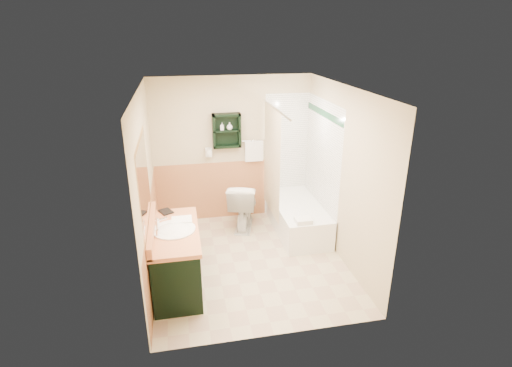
{
  "coord_description": "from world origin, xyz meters",
  "views": [
    {
      "loc": [
        -0.86,
        -4.79,
        3.08
      ],
      "look_at": [
        0.14,
        0.2,
        1.09
      ],
      "focal_mm": 28.0,
      "sensor_mm": 36.0,
      "label": 1
    }
  ],
  "objects_px": {
    "hair_dryer": "(209,152)",
    "vanity": "(176,259)",
    "wall_shelf": "(227,131)",
    "vanity_book": "(160,207)",
    "toilet": "(243,205)",
    "bathtub": "(297,218)",
    "soap_bottle_a": "(222,128)",
    "soap_bottle_b": "(230,127)"
  },
  "relations": [
    {
      "from": "wall_shelf",
      "to": "soap_bottle_b",
      "type": "distance_m",
      "value": 0.08
    },
    {
      "from": "wall_shelf",
      "to": "toilet",
      "type": "height_order",
      "value": "wall_shelf"
    },
    {
      "from": "toilet",
      "to": "soap_bottle_a",
      "type": "distance_m",
      "value": 1.28
    },
    {
      "from": "vanity_book",
      "to": "soap_bottle_b",
      "type": "height_order",
      "value": "soap_bottle_b"
    },
    {
      "from": "bathtub",
      "to": "vanity_book",
      "type": "bearing_deg",
      "value": -162.84
    },
    {
      "from": "hair_dryer",
      "to": "vanity_book",
      "type": "distance_m",
      "value": 1.57
    },
    {
      "from": "vanity",
      "to": "bathtub",
      "type": "distance_m",
      "value": 2.24
    },
    {
      "from": "vanity_book",
      "to": "bathtub",
      "type": "bearing_deg",
      "value": -9.68
    },
    {
      "from": "bathtub",
      "to": "soap_bottle_b",
      "type": "bearing_deg",
      "value": 145.76
    },
    {
      "from": "wall_shelf",
      "to": "toilet",
      "type": "distance_m",
      "value": 1.23
    },
    {
      "from": "soap_bottle_b",
      "to": "wall_shelf",
      "type": "bearing_deg",
      "value": 174.02
    },
    {
      "from": "hair_dryer",
      "to": "vanity",
      "type": "distance_m",
      "value": 2.09
    },
    {
      "from": "vanity",
      "to": "vanity_book",
      "type": "distance_m",
      "value": 0.72
    },
    {
      "from": "wall_shelf",
      "to": "hair_dryer",
      "type": "relative_size",
      "value": 2.29
    },
    {
      "from": "hair_dryer",
      "to": "vanity",
      "type": "height_order",
      "value": "hair_dryer"
    },
    {
      "from": "hair_dryer",
      "to": "vanity",
      "type": "bearing_deg",
      "value": -107.96
    },
    {
      "from": "wall_shelf",
      "to": "toilet",
      "type": "relative_size",
      "value": 0.69
    },
    {
      "from": "hair_dryer",
      "to": "toilet",
      "type": "xyz_separation_m",
      "value": [
        0.49,
        -0.38,
        -0.81
      ]
    },
    {
      "from": "soap_bottle_a",
      "to": "vanity_book",
      "type": "bearing_deg",
      "value": -127.07
    },
    {
      "from": "toilet",
      "to": "soap_bottle_a",
      "type": "relative_size",
      "value": 6.75
    },
    {
      "from": "wall_shelf",
      "to": "soap_bottle_b",
      "type": "xyz_separation_m",
      "value": [
        0.05,
        -0.01,
        0.06
      ]
    },
    {
      "from": "hair_dryer",
      "to": "soap_bottle_b",
      "type": "height_order",
      "value": "soap_bottle_b"
    },
    {
      "from": "vanity",
      "to": "toilet",
      "type": "relative_size",
      "value": 1.59
    },
    {
      "from": "vanity_book",
      "to": "toilet",
      "type": "bearing_deg",
      "value": 10.52
    },
    {
      "from": "vanity",
      "to": "soap_bottle_a",
      "type": "height_order",
      "value": "soap_bottle_a"
    },
    {
      "from": "bathtub",
      "to": "soap_bottle_b",
      "type": "distance_m",
      "value": 1.82
    },
    {
      "from": "wall_shelf",
      "to": "vanity_book",
      "type": "bearing_deg",
      "value": -128.9
    },
    {
      "from": "toilet",
      "to": "soap_bottle_b",
      "type": "xyz_separation_m",
      "value": [
        -0.14,
        0.35,
        1.22
      ]
    },
    {
      "from": "wall_shelf",
      "to": "soap_bottle_a",
      "type": "relative_size",
      "value": 4.68
    },
    {
      "from": "wall_shelf",
      "to": "bathtub",
      "type": "relative_size",
      "value": 0.37
    },
    {
      "from": "wall_shelf",
      "to": "soap_bottle_a",
      "type": "distance_m",
      "value": 0.08
    },
    {
      "from": "wall_shelf",
      "to": "soap_bottle_b",
      "type": "bearing_deg",
      "value": -5.98
    },
    {
      "from": "vanity",
      "to": "toilet",
      "type": "bearing_deg",
      "value": 53.19
    },
    {
      "from": "toilet",
      "to": "soap_bottle_a",
      "type": "xyz_separation_m",
      "value": [
        -0.26,
        0.35,
        1.2
      ]
    },
    {
      "from": "soap_bottle_a",
      "to": "vanity",
      "type": "bearing_deg",
      "value": -114.52
    },
    {
      "from": "hair_dryer",
      "to": "soap_bottle_a",
      "type": "bearing_deg",
      "value": -7.47
    },
    {
      "from": "vanity",
      "to": "bathtub",
      "type": "height_order",
      "value": "vanity"
    },
    {
      "from": "wall_shelf",
      "to": "soap_bottle_a",
      "type": "xyz_separation_m",
      "value": [
        -0.07,
        -0.01,
        0.04
      ]
    },
    {
      "from": "bathtub",
      "to": "toilet",
      "type": "relative_size",
      "value": 1.89
    },
    {
      "from": "wall_shelf",
      "to": "vanity",
      "type": "distance_m",
      "value": 2.32
    },
    {
      "from": "soap_bottle_b",
      "to": "bathtub",
      "type": "bearing_deg",
      "value": -34.24
    },
    {
      "from": "soap_bottle_a",
      "to": "bathtub",
      "type": "bearing_deg",
      "value": -31.25
    }
  ]
}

